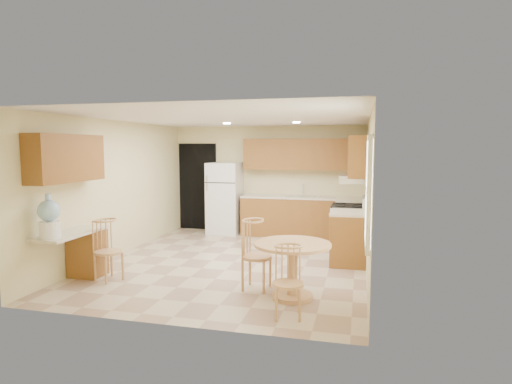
% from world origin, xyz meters
% --- Properties ---
extents(floor, '(5.50, 5.50, 0.00)m').
position_xyz_m(floor, '(0.00, 0.00, 0.00)').
color(floor, tan).
rests_on(floor, ground).
extents(ceiling, '(4.50, 5.50, 0.02)m').
position_xyz_m(ceiling, '(0.00, 0.00, 2.50)').
color(ceiling, white).
rests_on(ceiling, wall_back).
extents(wall_back, '(4.50, 0.02, 2.50)m').
position_xyz_m(wall_back, '(0.00, 2.75, 1.25)').
color(wall_back, beige).
rests_on(wall_back, floor).
extents(wall_front, '(4.50, 0.02, 2.50)m').
position_xyz_m(wall_front, '(0.00, -2.75, 1.25)').
color(wall_front, beige).
rests_on(wall_front, floor).
extents(wall_left, '(0.02, 5.50, 2.50)m').
position_xyz_m(wall_left, '(-2.25, 0.00, 1.25)').
color(wall_left, beige).
rests_on(wall_left, floor).
extents(wall_right, '(0.02, 5.50, 2.50)m').
position_xyz_m(wall_right, '(2.25, 0.00, 1.25)').
color(wall_right, beige).
rests_on(wall_right, floor).
extents(doorway, '(0.90, 0.02, 2.10)m').
position_xyz_m(doorway, '(-1.75, 2.73, 1.05)').
color(doorway, black).
rests_on(doorway, floor).
extents(base_cab_back, '(2.75, 0.60, 0.87)m').
position_xyz_m(base_cab_back, '(0.88, 2.45, 0.43)').
color(base_cab_back, '#905B24').
rests_on(base_cab_back, floor).
extents(counter_back, '(2.75, 0.63, 0.04)m').
position_xyz_m(counter_back, '(0.88, 2.45, 0.89)').
color(counter_back, beige).
rests_on(counter_back, base_cab_back).
extents(base_cab_right_a, '(0.60, 0.59, 0.87)m').
position_xyz_m(base_cab_right_a, '(1.95, 1.85, 0.43)').
color(base_cab_right_a, '#905B24').
rests_on(base_cab_right_a, floor).
extents(counter_right_a, '(0.63, 0.59, 0.04)m').
position_xyz_m(counter_right_a, '(1.95, 1.85, 0.89)').
color(counter_right_a, beige).
rests_on(counter_right_a, base_cab_right_a).
extents(base_cab_right_b, '(0.60, 0.80, 0.87)m').
position_xyz_m(base_cab_right_b, '(1.95, 0.40, 0.43)').
color(base_cab_right_b, '#905B24').
rests_on(base_cab_right_b, floor).
extents(counter_right_b, '(0.63, 0.80, 0.04)m').
position_xyz_m(counter_right_b, '(1.95, 0.40, 0.89)').
color(counter_right_b, beige).
rests_on(counter_right_b, base_cab_right_b).
extents(upper_cab_back, '(2.75, 0.33, 0.70)m').
position_xyz_m(upper_cab_back, '(0.88, 2.58, 1.85)').
color(upper_cab_back, '#905B24').
rests_on(upper_cab_back, wall_back).
extents(upper_cab_right, '(0.33, 2.42, 0.70)m').
position_xyz_m(upper_cab_right, '(2.08, 1.21, 1.85)').
color(upper_cab_right, '#905B24').
rests_on(upper_cab_right, wall_right).
extents(upper_cab_left, '(0.33, 1.40, 0.70)m').
position_xyz_m(upper_cab_left, '(-2.08, -1.60, 1.85)').
color(upper_cab_left, '#905B24').
rests_on(upper_cab_left, wall_left).
extents(sink, '(0.78, 0.44, 0.01)m').
position_xyz_m(sink, '(0.85, 2.45, 0.91)').
color(sink, silver).
rests_on(sink, counter_back).
extents(range_hood, '(0.50, 0.76, 0.14)m').
position_xyz_m(range_hood, '(2.00, 1.18, 1.42)').
color(range_hood, silver).
rests_on(range_hood, upper_cab_right).
extents(desk_pedestal, '(0.48, 0.42, 0.72)m').
position_xyz_m(desk_pedestal, '(-2.00, -1.32, 0.36)').
color(desk_pedestal, '#905B24').
rests_on(desk_pedestal, floor).
extents(desk_top, '(0.50, 1.20, 0.04)m').
position_xyz_m(desk_top, '(-2.00, -1.70, 0.75)').
color(desk_top, beige).
rests_on(desk_top, desk_pedestal).
extents(window, '(0.06, 1.12, 1.30)m').
position_xyz_m(window, '(2.23, -1.85, 1.50)').
color(window, white).
rests_on(window, wall_right).
extents(can_light_a, '(0.14, 0.14, 0.02)m').
position_xyz_m(can_light_a, '(-0.50, 1.20, 2.48)').
color(can_light_a, white).
rests_on(can_light_a, ceiling).
extents(can_light_b, '(0.14, 0.14, 0.02)m').
position_xyz_m(can_light_b, '(0.90, 1.20, 2.48)').
color(can_light_b, white).
rests_on(can_light_b, ceiling).
extents(refrigerator, '(0.73, 0.71, 1.65)m').
position_xyz_m(refrigerator, '(-0.95, 2.40, 0.83)').
color(refrigerator, white).
rests_on(refrigerator, floor).
extents(stove, '(0.65, 0.76, 1.09)m').
position_xyz_m(stove, '(1.92, 1.18, 0.47)').
color(stove, white).
rests_on(stove, floor).
extents(dining_table, '(1.02, 1.02, 0.75)m').
position_xyz_m(dining_table, '(1.28, -1.56, 0.49)').
color(dining_table, tan).
rests_on(dining_table, floor).
extents(chair_table_a, '(0.44, 0.56, 0.99)m').
position_xyz_m(chair_table_a, '(0.73, -1.40, 0.60)').
color(chair_table_a, tan).
rests_on(chair_table_a, floor).
extents(chair_table_b, '(0.38, 0.39, 0.85)m').
position_xyz_m(chair_table_b, '(1.33, -2.28, 0.52)').
color(chair_table_b, tan).
rests_on(chair_table_b, floor).
extents(chair_desk, '(0.41, 0.52, 0.92)m').
position_xyz_m(chair_desk, '(-1.55, -1.53, 0.56)').
color(chair_desk, tan).
rests_on(chair_desk, floor).
extents(water_crock, '(0.30, 0.30, 0.61)m').
position_xyz_m(water_crock, '(-2.00, -2.12, 1.05)').
color(water_crock, white).
rests_on(water_crock, desk_top).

